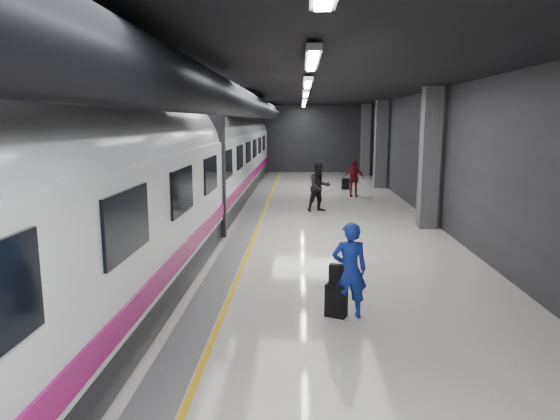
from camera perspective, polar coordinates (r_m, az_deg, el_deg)
ground at (r=14.57m, az=0.60°, el=-3.50°), size 40.00×40.00×0.00m
platform_hall at (r=15.13m, az=-0.37°, el=10.52°), size 10.02×40.02×4.51m
train at (r=14.69m, az=-12.20°, el=4.57°), size 3.05×38.00×4.05m
traveler_main at (r=8.88m, az=7.94°, el=-6.81°), size 0.66×0.47×1.72m
suitcase_main at (r=9.05m, az=6.45°, el=-10.20°), size 0.43×0.36×0.60m
shoulder_bag at (r=8.90m, az=6.50°, el=-7.30°), size 0.29×0.20×0.35m
traveler_far_a at (r=19.15m, az=4.51°, el=2.65°), size 1.14×1.04×1.91m
traveler_far_b at (r=23.24m, az=8.40°, el=3.58°), size 0.99×0.45×1.66m
suitcase_far at (r=25.67m, az=7.50°, el=2.98°), size 0.41×0.29×0.56m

